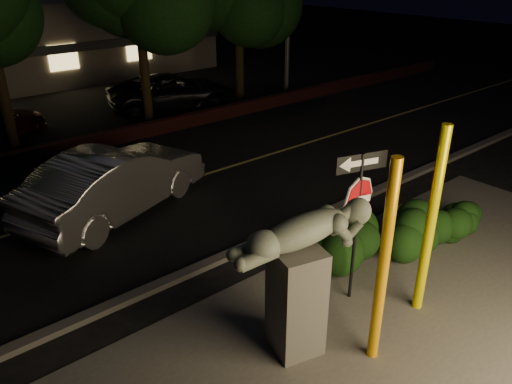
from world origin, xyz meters
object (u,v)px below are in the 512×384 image
at_px(silver_sedan, 115,181).
at_px(yellow_pole_left, 383,266).
at_px(parked_car_dark, 172,92).
at_px(yellow_pole_right, 431,223).
at_px(signpost, 359,199).
at_px(sculpture, 300,268).

bearing_deg(silver_sedan, yellow_pole_left, 166.50).
bearing_deg(yellow_pole_left, silver_sedan, 96.81).
bearing_deg(silver_sedan, parked_car_dark, -60.06).
bearing_deg(yellow_pole_right, signpost, 126.20).
relative_size(yellow_pole_left, silver_sedan, 0.68).
xyz_separation_m(yellow_pole_left, silver_sedan, (-0.89, 7.43, -0.90)).
bearing_deg(parked_car_dark, signpost, 176.96).
xyz_separation_m(signpost, parked_car_dark, (4.33, 13.54, -1.36)).
distance_m(sculpture, silver_sedan, 6.53).
height_order(signpost, sculpture, signpost).
xyz_separation_m(yellow_pole_left, parked_car_dark, (5.24, 14.80, -1.01)).
xyz_separation_m(yellow_pole_left, signpost, (0.91, 1.27, 0.35)).
bearing_deg(sculpture, yellow_pole_left, -34.43).
xyz_separation_m(yellow_pole_right, sculpture, (-2.47, 0.69, -0.20)).
bearing_deg(signpost, sculpture, -151.98).
xyz_separation_m(yellow_pole_left, sculpture, (-0.82, 0.94, -0.17)).
relative_size(yellow_pole_left, parked_car_dark, 0.65).
bearing_deg(parked_car_dark, sculpture, 171.08).
bearing_deg(silver_sedan, yellow_pole_right, 179.19).
bearing_deg(sculpture, yellow_pole_right, -0.90).
height_order(yellow_pole_left, parked_car_dark, yellow_pole_left).
bearing_deg(yellow_pole_right, parked_car_dark, 76.16).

